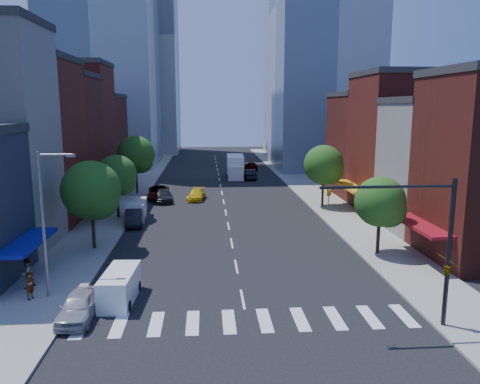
# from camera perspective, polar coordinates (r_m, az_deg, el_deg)

# --- Properties ---
(ground) EXTENTS (220.00, 220.00, 0.00)m
(ground) POSITION_cam_1_polar(r_m,az_deg,el_deg) (29.66, 0.32, -12.94)
(ground) COLOR black
(ground) RESTS_ON ground
(sidewalk_left) EXTENTS (5.00, 120.00, 0.15)m
(sidewalk_left) POSITION_cam_1_polar(r_m,az_deg,el_deg) (68.93, -12.77, 0.41)
(sidewalk_left) COLOR gray
(sidewalk_left) RESTS_ON ground
(sidewalk_right) EXTENTS (5.00, 120.00, 0.15)m
(sidewalk_right) POSITION_cam_1_polar(r_m,az_deg,el_deg) (69.71, 7.99, 0.68)
(sidewalk_right) COLOR gray
(sidewalk_right) RESTS_ON ground
(crosswalk) EXTENTS (19.00, 3.00, 0.01)m
(crosswalk) POSITION_cam_1_polar(r_m,az_deg,el_deg) (26.94, 0.84, -15.45)
(crosswalk) COLOR silver
(crosswalk) RESTS_ON ground
(bldg_left_2) EXTENTS (12.00, 9.00, 16.00)m
(bldg_left_2) POSITION_cam_1_polar(r_m,az_deg,el_deg) (51.37, -25.82, 5.19)
(bldg_left_2) COLOR maroon
(bldg_left_2) RESTS_ON ground
(bldg_left_3) EXTENTS (12.00, 8.00, 15.00)m
(bldg_left_3) POSITION_cam_1_polar(r_m,az_deg,el_deg) (59.37, -22.81, 5.50)
(bldg_left_3) COLOR #4F1D13
(bldg_left_3) RESTS_ON ground
(bldg_left_4) EXTENTS (12.00, 9.00, 17.00)m
(bldg_left_4) POSITION_cam_1_polar(r_m,az_deg,el_deg) (67.41, -20.59, 7.00)
(bldg_left_4) COLOR maroon
(bldg_left_4) RESTS_ON ground
(bldg_left_5) EXTENTS (12.00, 10.00, 13.00)m
(bldg_left_5) POSITION_cam_1_polar(r_m,az_deg,el_deg) (76.68, -18.52, 5.96)
(bldg_left_5) COLOR #4F1D13
(bldg_left_5) RESTS_ON ground
(bldg_right_1) EXTENTS (12.00, 8.00, 12.00)m
(bldg_right_1) POSITION_cam_1_polar(r_m,az_deg,el_deg) (48.43, 24.43, 2.66)
(bldg_right_1) COLOR #B7B3A9
(bldg_right_1) RESTS_ON ground
(bldg_right_2) EXTENTS (12.00, 10.00, 15.00)m
(bldg_right_2) POSITION_cam_1_polar(r_m,az_deg,el_deg) (56.30, 20.19, 5.45)
(bldg_right_2) COLOR maroon
(bldg_right_2) RESTS_ON ground
(bldg_right_3) EXTENTS (12.00, 10.00, 13.00)m
(bldg_right_3) POSITION_cam_1_polar(r_m,az_deg,el_deg) (65.59, 16.56, 5.40)
(bldg_right_3) COLOR #4F1D13
(bldg_right_3) RESTS_ON ground
(tower_ne) EXTENTS (18.00, 20.00, 60.00)m
(tower_ne) POSITION_cam_1_polar(r_m,az_deg,el_deg) (93.65, 10.29, 21.50)
(tower_ne) COLOR #9EA5AD
(tower_ne) RESTS_ON ground
(tower_far_w) EXTENTS (18.00, 18.00, 56.00)m
(tower_far_w) POSITION_cam_1_polar(r_m,az_deg,el_deg) (124.23, -12.08, 17.72)
(tower_far_w) COLOR #9EA5AD
(tower_far_w) RESTS_ON ground
(traffic_signal) EXTENTS (7.24, 2.24, 8.00)m
(traffic_signal) POSITION_cam_1_polar(r_m,az_deg,el_deg) (26.78, 23.06, -6.94)
(traffic_signal) COLOR black
(traffic_signal) RESTS_ON sidewalk_right
(streetlight) EXTENTS (2.25, 0.25, 9.00)m
(streetlight) POSITION_cam_1_polar(r_m,az_deg,el_deg) (30.45, -22.59, -2.69)
(streetlight) COLOR slate
(streetlight) RESTS_ON sidewalk_left
(tree_left_near) EXTENTS (4.80, 4.80, 7.30)m
(tree_left_near) POSITION_cam_1_polar(r_m,az_deg,el_deg) (39.76, -17.50, -0.05)
(tree_left_near) COLOR black
(tree_left_near) RESTS_ON sidewalk_left
(tree_left_mid) EXTENTS (4.20, 4.20, 6.65)m
(tree_left_mid) POSITION_cam_1_polar(r_m,az_deg,el_deg) (50.44, -14.66, 1.84)
(tree_left_mid) COLOR black
(tree_left_mid) RESTS_ON sidewalk_left
(tree_left_far) EXTENTS (5.00, 5.00, 7.75)m
(tree_left_far) POSITION_cam_1_polar(r_m,az_deg,el_deg) (64.07, -12.47, 4.31)
(tree_left_far) COLOR black
(tree_left_far) RESTS_ON sidewalk_left
(tree_right_near) EXTENTS (4.00, 4.00, 6.20)m
(tree_right_near) POSITION_cam_1_polar(r_m,az_deg,el_deg) (38.44, 16.95, -1.39)
(tree_right_near) COLOR black
(tree_right_near) RESTS_ON sidewalk_right
(tree_right_far) EXTENTS (4.60, 4.60, 7.20)m
(tree_right_far) POSITION_cam_1_polar(r_m,az_deg,el_deg) (55.27, 10.31, 3.09)
(tree_right_far) COLOR black
(tree_right_far) RESTS_ON sidewalk_right
(parked_car_front) EXTENTS (1.84, 4.48, 1.52)m
(parked_car_front) POSITION_cam_1_polar(r_m,az_deg,el_deg) (28.37, -19.06, -12.99)
(parked_car_front) COLOR #9F9FA3
(parked_car_front) RESTS_ON ground
(parked_car_second) EXTENTS (2.30, 5.07, 1.61)m
(parked_car_second) POSITION_cam_1_polar(r_m,az_deg,el_deg) (48.11, -12.78, -3.00)
(parked_car_second) COLOR black
(parked_car_second) RESTS_ON ground
(parked_car_third) EXTENTS (3.23, 6.00, 1.60)m
(parked_car_third) POSITION_cam_1_polar(r_m,az_deg,el_deg) (61.07, -9.85, -0.07)
(parked_car_third) COLOR #999999
(parked_car_third) RESTS_ON ground
(parked_car_rear) EXTENTS (2.72, 5.36, 1.49)m
(parked_car_rear) POSITION_cam_1_polar(r_m,az_deg,el_deg) (59.04, -9.32, -0.46)
(parked_car_rear) COLOR black
(parked_car_rear) RESTS_ON ground
(cargo_van_near) EXTENTS (2.03, 4.53, 1.89)m
(cargo_van_near) POSITION_cam_1_polar(r_m,az_deg,el_deg) (29.92, -14.48, -11.14)
(cargo_van_near) COLOR white
(cargo_van_near) RESTS_ON ground
(cargo_van_far) EXTENTS (2.14, 4.75, 1.98)m
(cargo_van_far) POSITION_cam_1_polar(r_m,az_deg,el_deg) (50.52, -12.46, -2.14)
(cargo_van_far) COLOR white
(cargo_van_far) RESTS_ON ground
(taxi) EXTENTS (2.46, 4.82, 1.34)m
(taxi) POSITION_cam_1_polar(r_m,az_deg,el_deg) (59.68, -5.33, -0.33)
(taxi) COLOR #DAB30B
(taxi) RESTS_ON ground
(traffic_car_oncoming) EXTENTS (1.97, 5.06, 1.64)m
(traffic_car_oncoming) POSITION_cam_1_polar(r_m,az_deg,el_deg) (76.22, 1.18, 2.18)
(traffic_car_oncoming) COLOR black
(traffic_car_oncoming) RESTS_ON ground
(traffic_car_far) EXTENTS (2.33, 4.72, 1.55)m
(traffic_car_far) POSITION_cam_1_polar(r_m,az_deg,el_deg) (87.23, 1.37, 3.19)
(traffic_car_far) COLOR #999999
(traffic_car_far) RESTS_ON ground
(box_truck) EXTENTS (3.11, 9.11, 3.62)m
(box_truck) POSITION_cam_1_polar(r_m,az_deg,el_deg) (77.86, -0.58, 3.02)
(box_truck) COLOR white
(box_truck) RESTS_ON ground
(pedestrian_near) EXTENTS (0.60, 0.73, 1.71)m
(pedestrian_near) POSITION_cam_1_polar(r_m,az_deg,el_deg) (31.69, -24.24, -10.38)
(pedestrian_near) COLOR #999999
(pedestrian_near) RESTS_ON sidewalk_left
(pedestrian_far) EXTENTS (1.09, 1.18, 1.96)m
(pedestrian_far) POSITION_cam_1_polar(r_m,az_deg,el_deg) (33.58, -24.53, -9.01)
(pedestrian_far) COLOR #999999
(pedestrian_far) RESTS_ON sidewalk_left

